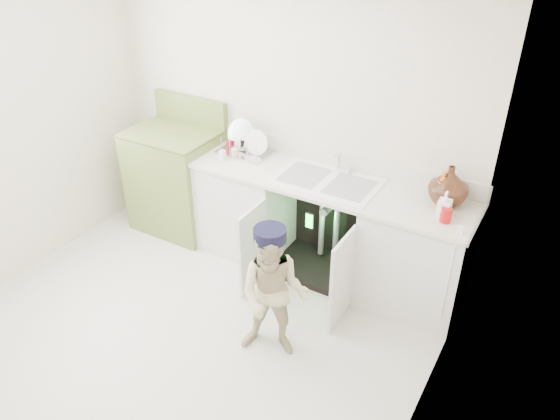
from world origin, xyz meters
name	(u,v)px	position (x,y,z in m)	size (l,w,h in m)	color
ground	(190,330)	(0.00, 0.00, 0.00)	(3.50, 3.50, 0.00)	beige
room_shell	(173,189)	(0.00, 0.00, 1.25)	(6.00, 5.50, 1.26)	silver
counter_run	(327,226)	(0.58, 1.21, 0.47)	(2.44, 1.02, 1.21)	silver
avocado_stove	(178,178)	(-1.02, 1.18, 0.52)	(0.81, 0.65, 1.26)	olive
repair_worker	(274,294)	(0.67, 0.16, 0.53)	(0.60, 0.97, 1.05)	beige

